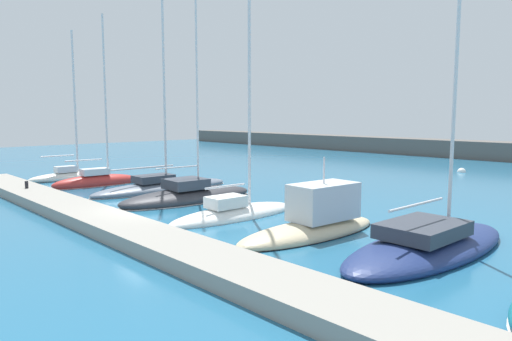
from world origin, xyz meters
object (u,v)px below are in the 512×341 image
at_px(sailboat_white_fifth, 235,212).
at_px(mooring_buoy_white, 462,172).
at_px(sailboat_red_second, 96,180).
at_px(sailboat_ivory_nearest, 68,174).
at_px(sailboat_slate_third, 162,186).
at_px(motorboat_sand_sixth, 314,223).
at_px(dock_bollard, 27,185).
at_px(sailboat_charcoal_fourth, 188,196).
at_px(sailboat_navy_seventh, 429,243).

height_order(sailboat_white_fifth, mooring_buoy_white, sailboat_white_fifth).
bearing_deg(sailboat_red_second, mooring_buoy_white, -24.53).
height_order(sailboat_ivory_nearest, sailboat_slate_third, sailboat_slate_third).
distance_m(motorboat_sand_sixth, dock_bollard, 18.76).
xyz_separation_m(sailboat_ivory_nearest, sailboat_slate_third, (9.50, 2.58, -0.09)).
bearing_deg(sailboat_charcoal_fourth, sailboat_navy_seventh, -84.87).
bearing_deg(sailboat_slate_third, sailboat_navy_seventh, -91.26).
xyz_separation_m(sailboat_ivory_nearest, sailboat_charcoal_fourth, (13.92, 1.60, -0.09)).
bearing_deg(sailboat_slate_third, motorboat_sand_sixth, -95.74).
bearing_deg(sailboat_ivory_nearest, sailboat_navy_seventh, -85.12).
distance_m(sailboat_charcoal_fourth, motorboat_sand_sixth, 10.02).
relative_size(sailboat_ivory_nearest, sailboat_white_fifth, 0.73).
bearing_deg(sailboat_navy_seventh, sailboat_white_fifth, 98.83).
bearing_deg(sailboat_ivory_nearest, motorboat_sand_sixth, -86.74).
bearing_deg(dock_bollard, sailboat_slate_third, 65.95).
bearing_deg(dock_bollard, sailboat_ivory_nearest, 141.40).
height_order(sailboat_ivory_nearest, sailboat_white_fifth, sailboat_white_fifth).
bearing_deg(sailboat_red_second, sailboat_slate_third, -61.17).
xyz_separation_m(sailboat_charcoal_fourth, sailboat_navy_seventh, (14.61, 0.53, 0.02)).
relative_size(sailboat_ivory_nearest, sailboat_charcoal_fourth, 0.71).
distance_m(sailboat_red_second, motorboat_sand_sixth, 19.38).
bearing_deg(sailboat_white_fifth, sailboat_red_second, 93.92).
xyz_separation_m(sailboat_red_second, dock_bollard, (1.59, -5.11, 0.38)).
distance_m(sailboat_ivory_nearest, motorboat_sand_sixth, 23.95).
bearing_deg(sailboat_ivory_nearest, sailboat_white_fifth, -86.97).
bearing_deg(mooring_buoy_white, dock_bollard, -111.29).
bearing_deg(motorboat_sand_sixth, mooring_buoy_white, 14.98).
distance_m(sailboat_ivory_nearest, sailboat_navy_seventh, 28.61).
bearing_deg(sailboat_charcoal_fourth, dock_bollard, 133.04).
relative_size(sailboat_white_fifth, dock_bollard, 36.43).
height_order(sailboat_navy_seventh, mooring_buoy_white, sailboat_navy_seventh).
bearing_deg(sailboat_ivory_nearest, sailboat_red_second, -86.98).
bearing_deg(dock_bollard, sailboat_white_fifth, 23.88).
bearing_deg(sailboat_navy_seventh, sailboat_slate_third, 89.49).
bearing_deg(sailboat_slate_third, sailboat_ivory_nearest, 105.28).
xyz_separation_m(sailboat_ivory_nearest, motorboat_sand_sixth, (23.93, 1.10, 0.08)).
xyz_separation_m(motorboat_sand_sixth, mooring_buoy_white, (-5.20, 26.25, -0.50)).
bearing_deg(sailboat_navy_seventh, motorboat_sand_sixth, 103.41).
xyz_separation_m(sailboat_ivory_nearest, sailboat_red_second, (4.57, 0.19, -0.01)).
height_order(sailboat_ivory_nearest, sailboat_red_second, sailboat_red_second).
xyz_separation_m(sailboat_red_second, sailboat_charcoal_fourth, (9.35, 1.40, -0.08)).
xyz_separation_m(sailboat_slate_third, sailboat_white_fifth, (9.57, -1.78, -0.05)).
xyz_separation_m(motorboat_sand_sixth, dock_bollard, (-17.77, -6.02, 0.29)).
bearing_deg(sailboat_white_fifth, sailboat_charcoal_fourth, 82.74).
height_order(sailboat_white_fifth, sailboat_navy_seventh, sailboat_navy_seventh).
xyz_separation_m(motorboat_sand_sixth, sailboat_navy_seventh, (4.60, 1.02, -0.15)).
distance_m(sailboat_navy_seventh, dock_bollard, 23.46).
bearing_deg(sailboat_white_fifth, motorboat_sand_sixth, -84.96).
distance_m(sailboat_ivory_nearest, sailboat_white_fifth, 19.10).
relative_size(sailboat_slate_third, mooring_buoy_white, 26.87).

